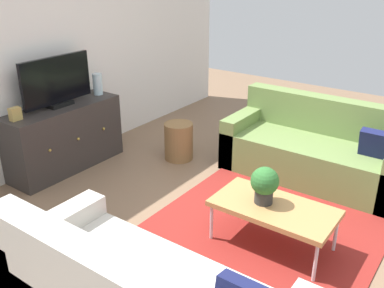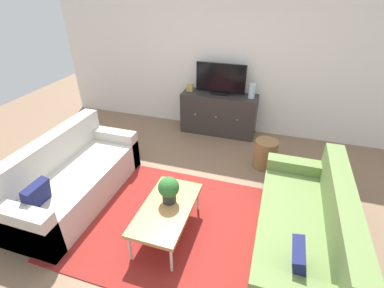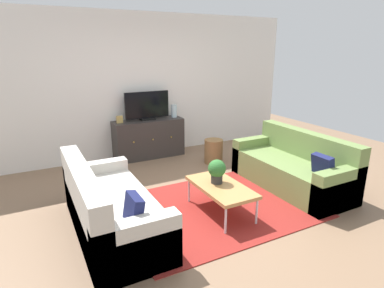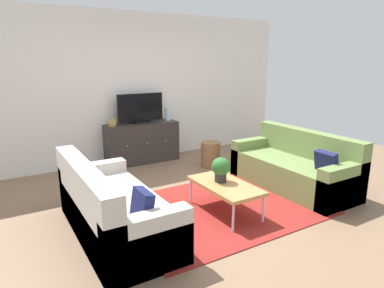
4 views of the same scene
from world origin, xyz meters
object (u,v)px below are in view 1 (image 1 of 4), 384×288
at_px(tv_console, 65,137).
at_px(potted_plant, 265,184).
at_px(coffee_table, 274,209).
at_px(wicker_basket, 179,141).
at_px(couch_right_side, 317,151).
at_px(mantel_clock, 15,114).
at_px(flat_screen_tv, 57,82).
at_px(glass_vase, 98,84).

bearing_deg(tv_console, potted_plant, -89.74).
bearing_deg(coffee_table, wicker_basket, 61.23).
bearing_deg(wicker_basket, couch_right_side, -69.89).
xyz_separation_m(couch_right_side, mantel_clock, (-2.02, 2.37, 0.52)).
distance_m(tv_console, mantel_clock, 0.70).
relative_size(coffee_table, flat_screen_tv, 1.15).
bearing_deg(flat_screen_tv, potted_plant, -89.74).
relative_size(potted_plant, flat_screen_tv, 0.36).
distance_m(tv_console, glass_vase, 0.74).
height_order(potted_plant, flat_screen_tv, flat_screen_tv).
bearing_deg(mantel_clock, flat_screen_tv, 2.09).
bearing_deg(tv_console, glass_vase, 0.00).
height_order(tv_console, mantel_clock, mantel_clock).
bearing_deg(couch_right_side, coffee_table, -172.68).
xyz_separation_m(tv_console, wicker_basket, (0.93, -0.89, -0.15)).
relative_size(coffee_table, tv_console, 0.74).
distance_m(glass_vase, mantel_clock, 1.10).
bearing_deg(wicker_basket, potted_plant, -120.34).
bearing_deg(mantel_clock, wicker_basket, -31.17).
relative_size(glass_vase, wicker_basket, 0.56).
distance_m(coffee_table, glass_vase, 2.67).
bearing_deg(glass_vase, couch_right_side, -68.73).
distance_m(flat_screen_tv, wicker_basket, 1.52).
relative_size(potted_plant, tv_console, 0.23).
distance_m(couch_right_side, mantel_clock, 3.16).
xyz_separation_m(potted_plant, flat_screen_tv, (-0.01, 2.49, 0.45)).
bearing_deg(coffee_table, tv_console, 90.34).
bearing_deg(potted_plant, coffee_table, -87.52).
relative_size(potted_plant, glass_vase, 1.25).
bearing_deg(couch_right_side, glass_vase, 111.27).
height_order(couch_right_side, tv_console, couch_right_side).
height_order(glass_vase, wicker_basket, glass_vase).
relative_size(mantel_clock, wicker_basket, 0.29).
bearing_deg(tv_console, coffee_table, -89.66).
xyz_separation_m(tv_console, flat_screen_tv, (-0.00, 0.02, 0.63)).
height_order(flat_screen_tv, glass_vase, flat_screen_tv).
distance_m(potted_plant, glass_vase, 2.54).
xyz_separation_m(potted_plant, glass_vase, (0.54, 2.47, 0.30)).
xyz_separation_m(mantel_clock, wicker_basket, (1.48, -0.89, -0.58)).
xyz_separation_m(coffee_table, glass_vase, (0.53, 2.56, 0.51)).
height_order(glass_vase, mantel_clock, glass_vase).
xyz_separation_m(coffee_table, potted_plant, (-0.00, 0.10, 0.20)).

